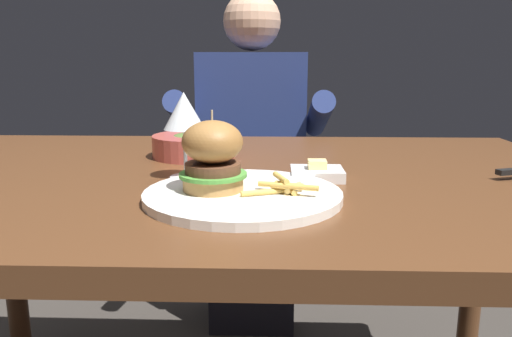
% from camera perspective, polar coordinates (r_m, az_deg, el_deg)
% --- Properties ---
extents(dining_table, '(1.48, 0.93, 0.74)m').
position_cam_1_polar(dining_table, '(1.01, -3.53, -4.71)').
color(dining_table, '#56331C').
rests_on(dining_table, ground).
extents(main_plate, '(0.32, 0.32, 0.01)m').
position_cam_1_polar(main_plate, '(0.80, -1.52, -3.06)').
color(main_plate, white).
rests_on(main_plate, dining_table).
extents(burger_sandwich, '(0.11, 0.11, 0.13)m').
position_cam_1_polar(burger_sandwich, '(0.79, -5.28, 1.49)').
color(burger_sandwich, '#B78447').
rests_on(burger_sandwich, main_plate).
extents(fries_pile, '(0.12, 0.07, 0.03)m').
position_cam_1_polar(fries_pile, '(0.78, 3.15, -2.05)').
color(fries_pile, '#E0B251').
rests_on(fries_pile, main_plate).
extents(wine_glass, '(0.08, 0.08, 0.16)m').
position_cam_1_polar(wine_glass, '(0.93, -8.22, 6.24)').
color(wine_glass, silver).
rests_on(wine_glass, dining_table).
extents(butter_dish, '(0.10, 0.08, 0.04)m').
position_cam_1_polar(butter_dish, '(0.93, 6.98, -0.49)').
color(butter_dish, white).
rests_on(butter_dish, dining_table).
extents(soup_bowl, '(0.19, 0.19, 0.06)m').
position_cam_1_polar(soup_bowl, '(1.15, -7.11, 2.70)').
color(soup_bowl, '#B24C42').
rests_on(soup_bowl, dining_table).
extents(diner_person, '(0.51, 0.36, 1.18)m').
position_cam_1_polar(diner_person, '(1.75, -0.45, -0.67)').
color(diner_person, '#282833').
rests_on(diner_person, ground).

